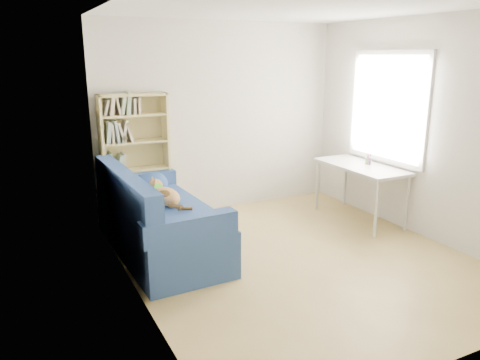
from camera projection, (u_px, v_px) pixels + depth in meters
name	position (u px, v px, depth m)	size (l,w,h in m)	color
ground	(297.00, 258.00, 5.11)	(4.00, 4.00, 0.00)	#AA8D4D
room_shell	(308.00, 107.00, 4.76)	(3.54, 4.04, 2.62)	silver
sofa	(157.00, 221.00, 5.17)	(1.01, 2.01, 0.98)	navy
bookshelf	(136.00, 166.00, 5.96)	(0.85, 0.26, 1.69)	#D3C072
desk	(361.00, 170.00, 6.15)	(0.60, 1.30, 0.75)	silver
pen_cup	(369.00, 160.00, 6.17)	(0.08, 0.08, 0.15)	white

